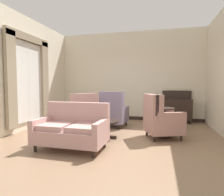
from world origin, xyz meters
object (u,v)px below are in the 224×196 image
armchair_far_left (160,120)px  armchair_foreground_right (114,112)px  settee (72,129)px  porcelain_vase (104,114)px  coffee_table (102,124)px  sideboard (177,109)px  side_table (164,119)px  armchair_back_corner (82,114)px

armchair_far_left → armchair_foreground_right: bearing=33.8°
armchair_far_left → settee: bearing=103.2°
porcelain_vase → armchair_far_left: armchair_far_left is taller
coffee_table → porcelain_vase: (0.03, 0.04, 0.25)m
coffee_table → armchair_far_left: (1.38, 0.33, 0.11)m
coffee_table → armchair_foreground_right: (-0.02, 1.31, 0.11)m
porcelain_vase → settee: size_ratio=0.24×
armchair_foreground_right → sideboard: sideboard is taller
porcelain_vase → side_table: porcelain_vase is taller
armchair_back_corner → side_table: armchair_back_corner is taller
porcelain_vase → settee: (-0.41, -0.92, -0.20)m
sideboard → armchair_back_corner: bearing=-148.0°
coffee_table → armchair_back_corner: bearing=138.6°
armchair_foreground_right → sideboard: bearing=-142.8°
settee → sideboard: 4.10m
porcelain_vase → armchair_far_left: 1.39m
armchair_foreground_right → side_table: armchair_foreground_right is taller
armchair_far_left → side_table: 0.16m
armchair_foreground_right → coffee_table: bearing=96.9°
armchair_foreground_right → armchair_far_left: bearing=151.1°
settee → armchair_far_left: (1.76, 1.21, 0.07)m
side_table → sideboard: bearing=77.0°
coffee_table → porcelain_vase: bearing=53.8°
coffee_table → side_table: 1.54m
settee → armchair_back_corner: 1.70m
settee → armchair_far_left: armchair_far_left is taller
armchair_far_left → armchair_back_corner: bearing=57.9°
settee → coffee_table: bearing=68.0°
armchair_back_corner → armchair_foreground_right: 1.00m
coffee_table → sideboard: (1.94, 2.50, 0.13)m
side_table → settee: bearing=-144.2°
armchair_back_corner → porcelain_vase: bearing=93.4°
armchair_far_left → sideboard: bearing=-35.9°
coffee_table → porcelain_vase: 0.25m
armchair_back_corner → armchair_far_left: armchair_far_left is taller
armchair_foreground_right → sideboard: (1.97, 1.20, 0.02)m
armchair_far_left → sideboard: sideboard is taller
coffee_table → armchair_far_left: bearing=13.4°
side_table → sideboard: 2.10m
armchair_foreground_right → sideboard: 2.30m
armchair_back_corner → sideboard: 3.30m
porcelain_vase → settee: 1.03m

